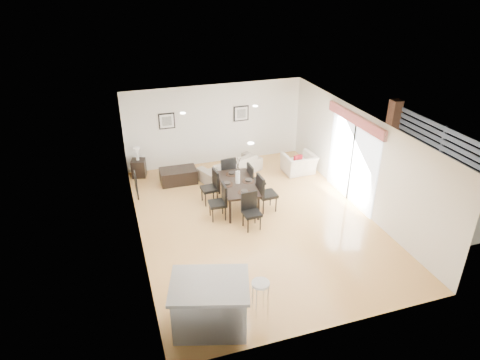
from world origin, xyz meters
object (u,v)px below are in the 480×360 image
object	(u,v)px
side_table	(139,168)
armchair	(299,164)
sofa	(230,166)
coffee_table	(178,176)
dining_chair_head	(251,208)
dining_table	(238,185)
dining_chair_foot	(227,171)
kitchen_island	(210,304)
dining_chair_enear	(264,191)
dining_chair_wnear	(221,200)
dining_chair_efar	(254,179)
bar_stool	(261,287)
dining_chair_wfar	(212,185)

from	to	relation	value
side_table	armchair	bearing A→B (deg)	-15.11
sofa	coffee_table	bearing A→B (deg)	-21.47
dining_chair_head	dining_table	bearing A→B (deg)	86.32
dining_chair_foot	kitchen_island	world-z (taller)	dining_chair_foot
coffee_table	side_table	xyz separation A→B (m)	(-1.13, 0.82, 0.06)
dining_chair_enear	side_table	size ratio (longest dim) A/B	1.89
sofa	kitchen_island	world-z (taller)	kitchen_island
dining_chair_head	side_table	size ratio (longest dim) A/B	1.70
sofa	dining_chair_head	xyz separation A→B (m)	(-0.37, -3.08, 0.23)
armchair	dining_chair_enear	bearing A→B (deg)	42.30
dining_chair_wnear	dining_chair_enear	xyz separation A→B (m)	(1.24, -0.00, 0.05)
dining_table	dining_chair_efar	bearing A→B (deg)	40.78
sofa	side_table	world-z (taller)	sofa
dining_table	dining_chair_efar	xyz separation A→B (m)	(0.62, 0.44, -0.10)
dining_chair_foot	bar_stool	distance (m)	5.25
dining_chair_wfar	dining_chair_head	world-z (taller)	dining_chair_wfar
dining_chair_enear	coffee_table	world-z (taller)	dining_chair_enear
coffee_table	armchair	bearing A→B (deg)	-6.96
dining_chair_wfar	dining_table	bearing A→B (deg)	50.33
dining_chair_wfar	dining_chair_enear	xyz separation A→B (m)	(1.24, -0.89, 0.05)
sofa	dining_chair_foot	world-z (taller)	dining_chair_foot
armchair	dining_chair_foot	xyz separation A→B (m)	(-2.54, -0.36, 0.26)
dining_chair_wfar	dining_chair_foot	size ratio (longest dim) A/B	0.94
sofa	dining_chair_head	bearing A→B (deg)	61.36
dining_chair_head	bar_stool	bearing A→B (deg)	-109.11
sofa	bar_stool	distance (m)	6.20
sofa	coffee_table	world-z (taller)	sofa
dining_chair_foot	kitchen_island	distance (m)	5.50
dining_chair_wfar	armchair	bearing A→B (deg)	103.55
kitchen_island	coffee_table	bearing A→B (deg)	101.57
dining_chair_head	coffee_table	xyz separation A→B (m)	(-1.32, 3.07, -0.32)
dining_chair_efar	dining_chair_head	xyz separation A→B (m)	(-0.63, -1.54, -0.02)
side_table	sofa	bearing A→B (deg)	-16.14
dining_chair_foot	bar_stool	bearing A→B (deg)	74.46
dining_chair_head	kitchen_island	bearing A→B (deg)	-124.92
dining_chair_foot	bar_stool	xyz separation A→B (m)	(-0.86, -5.18, 0.07)
dining_chair_efar	kitchen_island	distance (m)	5.16
dining_chair_wfar	kitchen_island	world-z (taller)	kitchen_island
armchair	dining_table	world-z (taller)	dining_table
armchair	side_table	bearing A→B (deg)	-17.15
dining_chair_wfar	kitchen_island	bearing A→B (deg)	-18.95
side_table	dining_chair_head	bearing A→B (deg)	-57.89
side_table	coffee_table	bearing A→B (deg)	-36.14
dining_table	armchair	bearing A→B (deg)	34.92
armchair	dining_chair_wnear	xyz separation A→B (m)	(-3.17, -1.89, 0.23)
dining_table	dining_chair_wfar	bearing A→B (deg)	149.61
dining_chair_efar	dining_table	bearing A→B (deg)	124.97
side_table	bar_stool	size ratio (longest dim) A/B	0.74
armchair	coffee_table	size ratio (longest dim) A/B	0.89
dining_table	coffee_table	bearing A→B (deg)	129.16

